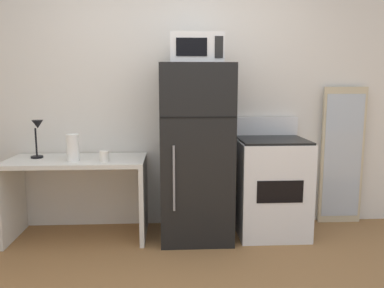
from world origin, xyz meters
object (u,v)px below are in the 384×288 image
microwave (196,49)px  refrigerator (196,153)px  paper_towel_roll (73,148)px  desk (78,182)px  coffee_mug (104,156)px  desk_lamp (37,132)px  leaning_mirror (342,156)px  oven_range (271,186)px

microwave → refrigerator: bearing=90.3°
paper_towel_roll → microwave: size_ratio=0.52×
desk → coffee_mug: (0.28, -0.14, 0.27)m
desk_lamp → paper_towel_roll: (0.35, -0.16, -0.12)m
paper_towel_roll → microwave: bearing=3.3°
coffee_mug → leaning_mirror: (2.34, 0.40, -0.10)m
refrigerator → microwave: bearing=-89.7°
refrigerator → paper_towel_roll: bearing=-175.6°
desk_lamp → leaning_mirror: size_ratio=0.25×
coffee_mug → microwave: 1.25m
coffee_mug → paper_towel_roll: bearing=174.2°
oven_range → coffee_mug: bearing=-174.8°
desk_lamp → oven_range: size_ratio=0.32×
paper_towel_roll → refrigerator: 1.10m
desk → desk_lamp: 0.58m
desk → microwave: size_ratio=2.72×
desk → coffee_mug: coffee_mug is taller
desk → refrigerator: (1.10, -0.03, 0.27)m
desk_lamp → refrigerator: (1.45, -0.07, -0.19)m
leaning_mirror → desk: bearing=-174.4°
refrigerator → oven_range: size_ratio=1.46×
desk → oven_range: size_ratio=1.14×
desk → paper_towel_roll: bearing=-89.8°
coffee_mug → leaning_mirror: 2.37m
desk_lamp → paper_towel_roll: 0.41m
desk_lamp → oven_range: 2.23m
microwave → desk: bearing=177.4°
oven_range → refrigerator: bearing=-177.8°
leaning_mirror → microwave: bearing=-168.7°
coffee_mug → microwave: size_ratio=0.21×
desk_lamp → paper_towel_roll: desk_lamp is taller
paper_towel_roll → refrigerator: refrigerator is taller
desk_lamp → microwave: size_ratio=0.77×
microwave → leaning_mirror: microwave is taller
desk → leaning_mirror: leaning_mirror is taller
desk_lamp → paper_towel_roll: size_ratio=1.47×
desk_lamp → coffee_mug: bearing=-16.5°
paper_towel_roll → refrigerator: bearing=4.4°
paper_towel_roll → desk: bearing=90.2°
leaning_mirror → oven_range: bearing=-162.2°
desk → refrigerator: bearing=-1.5°
microwave → desk_lamp: bearing=176.3°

